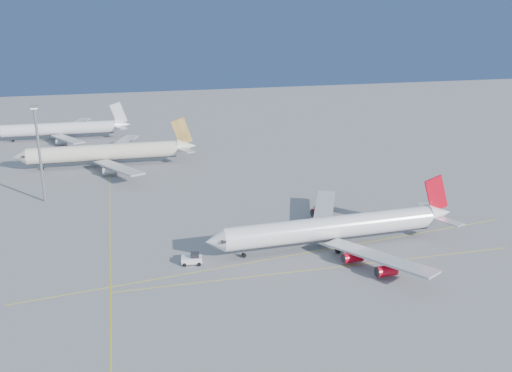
{
  "coord_description": "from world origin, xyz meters",
  "views": [
    {
      "loc": [
        -36.08,
        -118.61,
        54.95
      ],
      "look_at": [
        -0.82,
        24.5,
        7.0
      ],
      "focal_mm": 40.0,
      "sensor_mm": 36.0,
      "label": 1
    }
  ],
  "objects_px": {
    "airliner_third": "(63,129)",
    "light_mast": "(39,146)",
    "pushback_tug": "(192,259)",
    "airliner_virgin": "(336,228)",
    "airliner_etihad": "(108,152)"
  },
  "relations": [
    {
      "from": "airliner_etihad",
      "to": "pushback_tug",
      "type": "xyz_separation_m",
      "value": [
        17.77,
        -84.77,
        -3.74
      ]
    },
    {
      "from": "pushback_tug",
      "to": "airliner_virgin",
      "type": "bearing_deg",
      "value": 11.06
    },
    {
      "from": "airliner_etihad",
      "to": "pushback_tug",
      "type": "distance_m",
      "value": 86.69
    },
    {
      "from": "airliner_virgin",
      "to": "airliner_third",
      "type": "relative_size",
      "value": 1.12
    },
    {
      "from": "airliner_virgin",
      "to": "pushback_tug",
      "type": "distance_m",
      "value": 34.22
    },
    {
      "from": "airliner_etihad",
      "to": "light_mast",
      "type": "relative_size",
      "value": 2.23
    },
    {
      "from": "airliner_third",
      "to": "light_mast",
      "type": "relative_size",
      "value": 2.0
    },
    {
      "from": "airliner_third",
      "to": "airliner_etihad",
      "type": "bearing_deg",
      "value": -67.19
    },
    {
      "from": "airliner_virgin",
      "to": "airliner_etihad",
      "type": "bearing_deg",
      "value": 119.35
    },
    {
      "from": "airliner_virgin",
      "to": "pushback_tug",
      "type": "bearing_deg",
      "value": -179.84
    },
    {
      "from": "airliner_etihad",
      "to": "airliner_third",
      "type": "distance_m",
      "value": 49.32
    },
    {
      "from": "airliner_virgin",
      "to": "airliner_third",
      "type": "height_order",
      "value": "airliner_virgin"
    },
    {
      "from": "airliner_virgin",
      "to": "light_mast",
      "type": "height_order",
      "value": "light_mast"
    },
    {
      "from": "airliner_third",
      "to": "pushback_tug",
      "type": "bearing_deg",
      "value": -73.56
    },
    {
      "from": "airliner_third",
      "to": "light_mast",
      "type": "distance_m",
      "value": 80.35
    }
  ]
}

